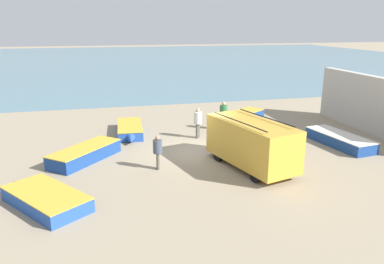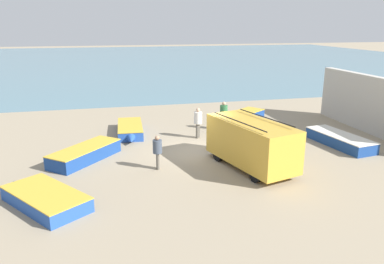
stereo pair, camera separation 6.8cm
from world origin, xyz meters
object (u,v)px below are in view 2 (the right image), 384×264
object	(u,v)px
fishing_rowboat_1	(130,130)
fishing_rowboat_4	(44,198)
parked_van	(251,142)
fishing_rowboat_2	(88,153)
fishing_rowboat_0	(245,116)
fishing_rowboat_3	(338,139)
fisherman_0	(157,149)
fisherman_2	(224,113)
fisherman_1	(198,120)

from	to	relation	value
fishing_rowboat_1	fishing_rowboat_4	xyz separation A→B (m)	(-3.79, -8.48, -0.01)
parked_van	fishing_rowboat_2	distance (m)	7.94
fishing_rowboat_0	fishing_rowboat_3	distance (m)	6.93
fishing_rowboat_0	fishing_rowboat_2	world-z (taller)	fishing_rowboat_2
fishing_rowboat_1	fishing_rowboat_4	distance (m)	9.29
fishing_rowboat_4	fisherman_0	world-z (taller)	fisherman_0
fisherman_0	fisherman_2	world-z (taller)	fisherman_2
parked_van	fisherman_2	xyz separation A→B (m)	(0.79, 6.38, -0.14)
fishing_rowboat_1	fisherman_0	bearing A→B (deg)	10.77
fishing_rowboat_2	fisherman_0	xyz separation A→B (m)	(3.17, -2.09, 0.62)
fisherman_0	fisherman_1	xyz separation A→B (m)	(2.99, 4.27, 0.12)
fishing_rowboat_4	fishing_rowboat_3	bearing A→B (deg)	-112.22
fisherman_2	fishing_rowboat_4	bearing A→B (deg)	45.62
fishing_rowboat_3	fisherman_0	xyz separation A→B (m)	(-10.17, -1.28, 0.64)
fishing_rowboat_1	fisherman_1	distance (m)	4.21
fishing_rowboat_3	fisherman_2	xyz separation A→B (m)	(-5.19, 4.32, 0.76)
parked_van	fishing_rowboat_1	xyz separation A→B (m)	(-4.99, 6.72, -0.92)
parked_van	fisherman_2	distance (m)	6.43
fishing_rowboat_2	fisherman_2	distance (m)	8.90
fisherman_0	fishing_rowboat_3	bearing A→B (deg)	-167.27
parked_van	fishing_rowboat_3	size ratio (longest dim) A/B	1.03
fisherman_1	fishing_rowboat_3	bearing A→B (deg)	18.25
fishing_rowboat_2	fishing_rowboat_3	distance (m)	13.36
fishing_rowboat_2	fisherman_0	world-z (taller)	fisherman_0
fisherman_0	fisherman_2	xyz separation A→B (m)	(4.97, 5.61, 0.12)
fishing_rowboat_0	fishing_rowboat_1	distance (m)	8.08
fisherman_0	fishing_rowboat_0	bearing A→B (deg)	-127.96
fishing_rowboat_3	parked_van	bearing A→B (deg)	100.40
fishing_rowboat_1	fisherman_2	size ratio (longest dim) A/B	2.48
parked_van	fishing_rowboat_1	distance (m)	8.42
fisherman_1	fishing_rowboat_1	bearing A→B (deg)	-163.02
fishing_rowboat_3	fishing_rowboat_1	bearing A→B (deg)	58.35
fishing_rowboat_0	fisherman_0	xyz separation A→B (m)	(-7.13, -7.52, 0.64)
fishing_rowboat_2	fishing_rowboat_1	bearing A→B (deg)	9.74
parked_van	fishing_rowboat_1	size ratio (longest dim) A/B	1.16
fishing_rowboat_1	fisherman_0	size ratio (longest dim) A/B	2.79
fisherman_0	fishing_rowboat_1	bearing A→B (deg)	-76.82
fishing_rowboat_3	fishing_rowboat_4	bearing A→B (deg)	95.92
fishing_rowboat_0	fishing_rowboat_4	xyz separation A→B (m)	(-11.71, -10.05, -0.04)
fisherman_1	fisherman_2	world-z (taller)	fisherman_2
fisherman_2	parked_van	bearing A→B (deg)	88.16
fishing_rowboat_2	fisherman_1	xyz separation A→B (m)	(6.15, 2.18, 0.73)
fishing_rowboat_0	fisherman_1	xyz separation A→B (m)	(-4.14, -3.24, 0.75)
parked_van	fisherman_1	bearing A→B (deg)	-2.04
fisherman_2	fishing_rowboat_2	bearing A→B (deg)	28.54
fishing_rowboat_1	fishing_rowboat_4	size ratio (longest dim) A/B	1.08
fishing_rowboat_0	fisherman_1	bearing A→B (deg)	-177.90
parked_van	fishing_rowboat_2	world-z (taller)	parked_van
fishing_rowboat_1	fisherman_2	bearing A→B (deg)	89.71
fisherman_0	parked_van	bearing A→B (deg)	175.05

